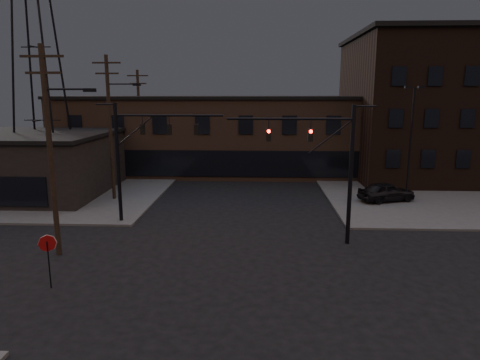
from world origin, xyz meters
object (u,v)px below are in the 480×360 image
at_px(parked_car_lot_a, 386,192).
at_px(car_crossing, 283,169).
at_px(traffic_signal_far, 137,149).
at_px(parked_car_lot_b, 447,173).
at_px(traffic_signal_near, 331,160).
at_px(stop_sign, 48,249).

relative_size(parked_car_lot_a, car_crossing, 1.04).
relative_size(traffic_signal_far, parked_car_lot_b, 1.96).
bearing_deg(car_crossing, parked_car_lot_b, -10.23).
xyz_separation_m(traffic_signal_near, parked_car_lot_b, (14.92, 19.13, -4.19)).
distance_m(stop_sign, car_crossing, 29.87).
bearing_deg(car_crossing, stop_sign, -117.47).
relative_size(traffic_signal_near, traffic_signal_far, 1.00).
bearing_deg(traffic_signal_near, traffic_signal_far, 163.83).
distance_m(parked_car_lot_b, car_crossing, 16.51).
relative_size(traffic_signal_far, parked_car_lot_a, 1.77).
xyz_separation_m(traffic_signal_near, stop_sign, (-13.36, -6.49, -3.09)).
xyz_separation_m(parked_car_lot_a, car_crossing, (-7.59, 11.31, -0.20)).
bearing_deg(traffic_signal_near, parked_car_lot_a, 57.56).
xyz_separation_m(traffic_signal_near, traffic_signal_far, (-12.07, 3.50, 0.08)).
distance_m(traffic_signal_near, stop_sign, 15.17).
height_order(traffic_signal_near, parked_car_lot_a, traffic_signal_near).
distance_m(stop_sign, parked_car_lot_a, 25.26).
xyz_separation_m(traffic_signal_far, parked_car_lot_a, (18.17, 6.10, -4.09)).
bearing_deg(parked_car_lot_b, car_crossing, 106.25).
height_order(traffic_signal_near, parked_car_lot_b, traffic_signal_near).
height_order(traffic_signal_near, car_crossing, traffic_signal_near).
bearing_deg(stop_sign, parked_car_lot_b, 42.18).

